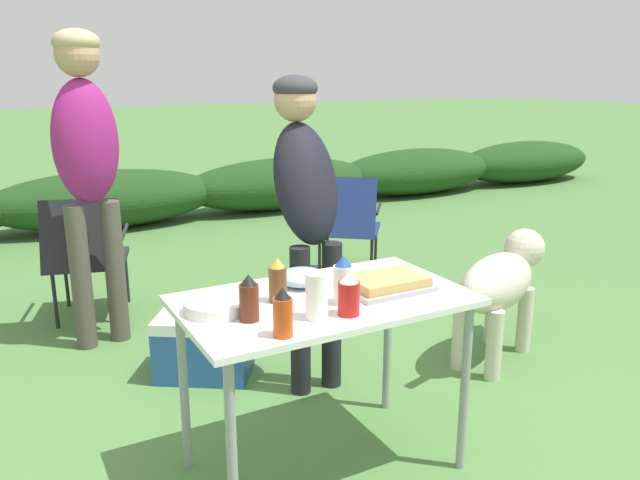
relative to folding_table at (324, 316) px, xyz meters
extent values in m
plane|color=#4C7A3D|center=(0.00, 0.00, -0.66)|extent=(60.00, 60.00, 0.00)
ellipsoid|color=#1E4219|center=(0.00, 4.71, -0.36)|extent=(2.40, 0.90, 0.60)
ellipsoid|color=#1E4219|center=(2.00, 4.71, -0.36)|extent=(2.40, 0.90, 0.60)
ellipsoid|color=#1E4219|center=(4.00, 4.71, -0.36)|extent=(2.40, 0.90, 0.60)
ellipsoid|color=#1E4219|center=(6.00, 4.71, -0.36)|extent=(2.40, 0.90, 0.60)
cube|color=white|center=(0.00, 0.00, 0.06)|extent=(1.10, 0.64, 0.02)
cylinder|color=gray|center=(-0.49, -0.27, -0.31)|extent=(0.04, 0.04, 0.71)
cylinder|color=gray|center=(0.49, -0.27, -0.31)|extent=(0.04, 0.04, 0.71)
cylinder|color=gray|center=(-0.49, 0.27, -0.31)|extent=(0.04, 0.04, 0.71)
cylinder|color=gray|center=(0.49, 0.27, -0.31)|extent=(0.04, 0.04, 0.71)
cube|color=#9E9EA3|center=(0.26, -0.04, 0.09)|extent=(0.33, 0.24, 0.02)
cube|color=tan|center=(0.26, -0.04, 0.11)|extent=(0.29, 0.20, 0.04)
cylinder|color=white|center=(-0.41, 0.06, 0.10)|extent=(0.24, 0.24, 0.04)
ellipsoid|color=#99B2CC|center=(-0.01, 0.17, 0.11)|extent=(0.20, 0.20, 0.07)
cylinder|color=white|center=(-0.12, -0.17, 0.16)|extent=(0.08, 0.08, 0.16)
cylinder|color=#CC4214|center=(-0.29, -0.26, 0.14)|extent=(0.06, 0.06, 0.13)
cone|color=black|center=(-0.29, -0.26, 0.23)|extent=(0.06, 0.06, 0.04)
cylinder|color=red|center=(-0.01, -0.20, 0.14)|extent=(0.08, 0.08, 0.12)
cone|color=white|center=(-0.01, -0.20, 0.22)|extent=(0.07, 0.07, 0.03)
cylinder|color=brown|center=(-0.17, 0.04, 0.14)|extent=(0.07, 0.07, 0.13)
cone|color=gold|center=(-0.17, 0.04, 0.23)|extent=(0.06, 0.06, 0.04)
cylinder|color=silver|center=(0.03, -0.09, 0.15)|extent=(0.07, 0.07, 0.14)
cone|color=#194793|center=(0.03, -0.09, 0.24)|extent=(0.06, 0.06, 0.04)
cylinder|color=#562314|center=(-0.34, -0.08, 0.14)|extent=(0.07, 0.07, 0.13)
cone|color=black|center=(-0.34, -0.08, 0.23)|extent=(0.06, 0.06, 0.04)
cylinder|color=black|center=(0.20, 0.60, -0.28)|extent=(0.10, 0.10, 0.76)
cylinder|color=black|center=(0.37, 0.60, -0.28)|extent=(0.10, 0.10, 0.76)
ellipsoid|color=black|center=(0.29, 0.72, 0.39)|extent=(0.33, 0.45, 0.66)
sphere|color=tan|center=(0.30, 0.83, 0.78)|extent=(0.21, 0.21, 0.21)
ellipsoid|color=#333338|center=(0.30, 0.83, 0.84)|extent=(0.22, 0.22, 0.13)
cylinder|color=#4C473D|center=(-0.67, 1.69, -0.24)|extent=(0.12, 0.12, 0.85)
cylinder|color=#4C473D|center=(-0.47, 1.72, -0.24)|extent=(0.12, 0.12, 0.85)
ellipsoid|color=#931E70|center=(-0.57, 1.70, 0.54)|extent=(0.39, 0.30, 0.69)
sphere|color=tan|center=(-0.57, 1.70, 1.00)|extent=(0.24, 0.24, 0.24)
ellipsoid|color=tan|center=(-0.57, 1.70, 1.07)|extent=(0.25, 0.25, 0.14)
cylinder|color=beige|center=(1.07, 0.42, -0.47)|extent=(0.08, 0.08, 0.38)
cylinder|color=beige|center=(1.15, 0.24, -0.47)|extent=(0.08, 0.08, 0.38)
cylinder|color=beige|center=(1.48, 0.60, -0.47)|extent=(0.08, 0.08, 0.38)
cylinder|color=beige|center=(1.56, 0.42, -0.47)|extent=(0.08, 0.08, 0.38)
ellipsoid|color=beige|center=(1.31, 0.42, -0.20)|extent=(0.74, 0.55, 0.30)
sphere|color=beige|center=(1.68, 0.58, -0.10)|extent=(0.23, 0.23, 0.23)
cone|color=beige|center=(1.77, 0.62, -0.07)|extent=(0.21, 0.18, 0.17)
cylinder|color=beige|center=(0.96, 0.27, -0.19)|extent=(0.22, 0.13, 0.12)
cube|color=#232328|center=(-0.54, 2.20, -0.28)|extent=(0.57, 0.57, 0.03)
cube|color=#232328|center=(-0.62, 1.94, -0.05)|extent=(0.49, 0.29, 0.44)
cylinder|color=black|center=(-0.79, 2.07, -0.47)|extent=(0.02, 0.02, 0.38)
cylinder|color=black|center=(-0.41, 1.96, -0.47)|extent=(0.02, 0.02, 0.38)
cylinder|color=black|center=(-0.68, 2.45, -0.47)|extent=(0.02, 0.02, 0.38)
cylinder|color=black|center=(-0.30, 2.34, -0.47)|extent=(0.02, 0.02, 0.38)
cylinder|color=black|center=(-0.77, 2.27, -0.10)|extent=(0.14, 0.40, 0.02)
cylinder|color=black|center=(-0.32, 2.14, -0.10)|extent=(0.14, 0.40, 0.02)
cube|color=navy|center=(1.38, 2.10, -0.28)|extent=(0.65, 0.65, 0.03)
cube|color=navy|center=(1.21, 1.88, -0.05)|extent=(0.46, 0.41, 0.44)
cylinder|color=black|center=(1.10, 2.07, -0.47)|extent=(0.02, 0.02, 0.38)
cylinder|color=black|center=(1.41, 1.82, -0.47)|extent=(0.02, 0.02, 0.38)
cylinder|color=black|center=(1.34, 2.38, -0.47)|extent=(0.02, 0.02, 0.38)
cylinder|color=black|center=(1.66, 2.14, -0.47)|extent=(0.02, 0.02, 0.38)
cylinder|color=black|center=(1.20, 2.24, -0.10)|extent=(0.27, 0.34, 0.02)
cylinder|color=black|center=(1.56, 1.96, -0.10)|extent=(0.27, 0.34, 0.02)
cube|color=#234C93|center=(-0.17, 1.02, -0.52)|extent=(0.58, 0.53, 0.28)
cube|color=silver|center=(-0.17, 1.02, -0.35)|extent=(0.58, 0.53, 0.06)
camera|label=1|loc=(-1.08, -1.96, 0.90)|focal=35.00mm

